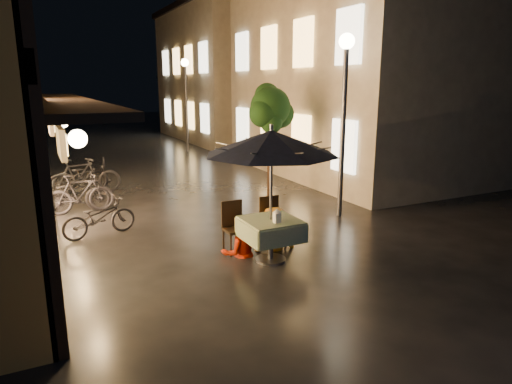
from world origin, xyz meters
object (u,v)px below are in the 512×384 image
cafe_table (271,230)px  patio_umbrella (271,143)px  person_orange (240,216)px  person_yellow (274,209)px  table_lantern (277,215)px  bicycle_0 (99,217)px  streetlamp_near (345,93)px

cafe_table → patio_umbrella: size_ratio=0.40×
cafe_table → person_orange: bearing=125.0°
cafe_table → person_yellow: bearing=56.2°
person_orange → table_lantern: bearing=122.4°
bicycle_0 → streetlamp_near: bearing=-113.1°
person_orange → person_yellow: size_ratio=0.93×
bicycle_0 → patio_umbrella: bearing=-150.2°
streetlamp_near → person_orange: bearing=-158.1°
streetlamp_near → table_lantern: bearing=-144.2°
streetlamp_near → table_lantern: streetlamp_near is taller
patio_umbrella → bicycle_0: (-2.59, 2.78, -1.74)m
streetlamp_near → patio_umbrella: bearing=-147.4°
patio_umbrella → person_orange: (-0.37, 0.53, -1.40)m
patio_umbrella → bicycle_0: size_ratio=1.60×
bicycle_0 → person_yellow: bearing=-140.6°
streetlamp_near → table_lantern: 4.04m
table_lantern → person_yellow: 0.85m
streetlamp_near → person_yellow: bearing=-152.6°
patio_umbrella → person_orange: bearing=125.0°
cafe_table → streetlamp_near: bearing=32.6°
streetlamp_near → bicycle_0: (-5.44, 0.96, -2.51)m
person_yellow → table_lantern: bearing=75.5°
patio_umbrella → bicycle_0: patio_umbrella is taller
person_orange → patio_umbrella: bearing=131.3°
cafe_table → person_yellow: 0.67m
streetlamp_near → person_orange: (-3.23, -1.29, -2.17)m
patio_umbrella → person_yellow: bearing=56.2°
table_lantern → person_yellow: size_ratio=0.16×
patio_umbrella → table_lantern: 1.25m
streetlamp_near → cafe_table: 4.11m
cafe_table → person_yellow: (0.36, 0.53, 0.21)m
streetlamp_near → table_lantern: size_ratio=16.92×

